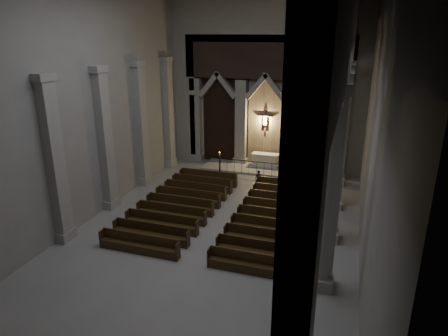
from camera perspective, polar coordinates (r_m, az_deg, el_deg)
name	(u,v)px	position (r m, az deg, el deg)	size (l,w,h in m)	color
room	(211,82)	(17.87, -1.91, 12.17)	(24.00, 24.10, 12.00)	gray
sanctuary_wall	(266,77)	(29.03, 6.04, 12.74)	(14.00, 0.77, 12.00)	#A09D96
right_arcade	(343,78)	(18.12, 16.59, 12.23)	(1.00, 24.00, 12.00)	#A09D96
left_pilasters	(125,134)	(24.59, -13.99, 4.74)	(0.60, 13.00, 8.03)	#A09D96
sanctuary_step	(260,169)	(29.56, 5.22, -0.15)	(8.50, 2.60, 0.15)	#A09D96
altar	(265,160)	(29.78, 5.91, 1.15)	(1.97, 0.79, 1.00)	beige
altar_rail	(256,166)	(28.15, 4.66, 0.27)	(5.54, 0.09, 1.09)	black
candle_stand_left	(220,165)	(29.33, -0.61, 0.41)	(0.24, 0.24, 1.40)	#B67438
candle_stand_right	(294,174)	(27.78, 10.00, -0.86)	(0.27, 0.27, 1.58)	#B67438
pews	(226,213)	(21.92, 0.22, -6.50)	(9.38, 9.66, 0.89)	black
worshipper	(258,179)	(26.07, 4.95, -1.59)	(0.43, 0.28, 1.19)	black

